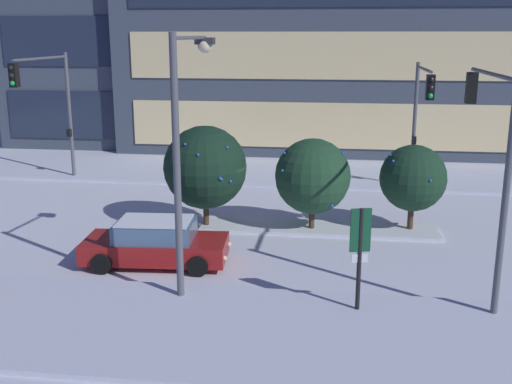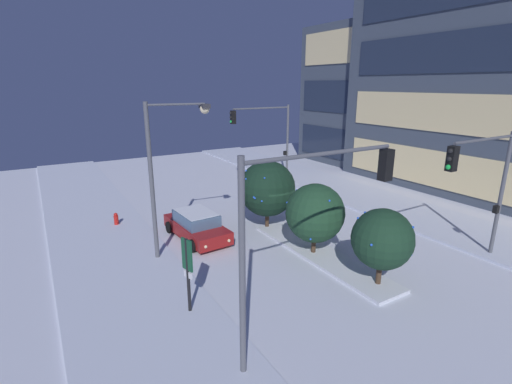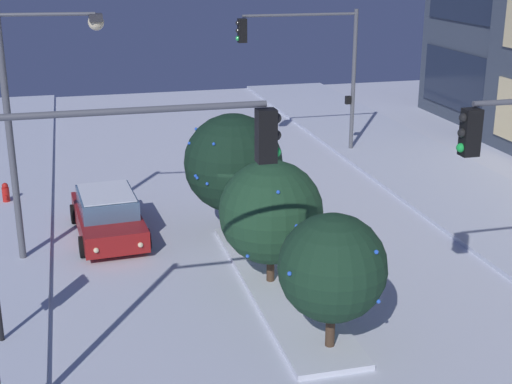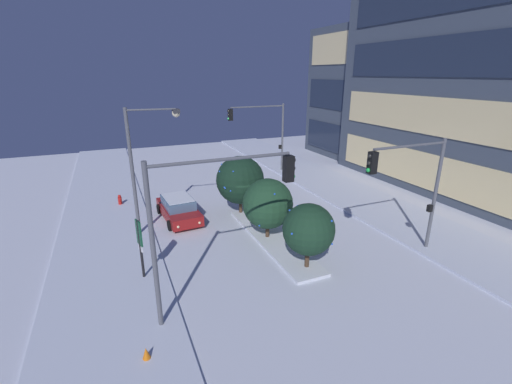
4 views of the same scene
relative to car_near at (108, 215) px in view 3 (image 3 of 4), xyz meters
The scene contains 11 objects.
ground 4.69m from the car_near, 73.17° to the left, with size 52.00×52.00×0.00m, color silver.
curb_strip_far 13.39m from the car_near, 84.24° to the left, with size 52.00×5.20×0.14m, color silver.
median_strip 6.72m from the car_near, 40.01° to the left, with size 9.00×1.80×0.14m, color silver.
car_near is the anchor object (origin of this frame).
traffic_light_corner_near_right 10.70m from the car_near, ahead, with size 0.32×5.58×6.40m.
traffic_light_corner_far_left 12.82m from the car_near, 129.76° to the left, with size 0.32×5.50×6.41m.
street_lamp_arched 4.75m from the car_near, 48.93° to the right, with size 0.66×2.90×7.34m.
fire_hydrant 5.25m from the car_near, 139.28° to the right, with size 0.48×0.26×0.85m.
decorated_tree_median 9.78m from the car_near, 27.70° to the left, with size 2.48×2.48×3.35m.
decorated_tree_left_of_median 4.41m from the car_near, 78.54° to the left, with size 3.16×3.16×3.98m.
decorated_tree_right_of_median 6.53m from the car_near, 40.16° to the left, with size 2.83×2.83×3.57m.
Camera 3 is at (21.17, -5.31, 8.85)m, focal length 50.98 mm.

